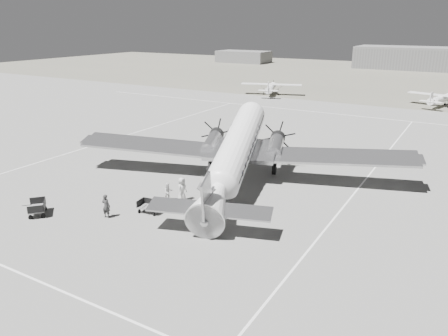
% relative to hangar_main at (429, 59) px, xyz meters
% --- Properties ---
extents(ground, '(260.00, 260.00, 0.00)m').
position_rel_hangar_main_xyz_m(ground, '(-5.00, -120.00, -3.30)').
color(ground, slate).
rests_on(ground, ground).
extents(taxi_line_near, '(60.00, 0.15, 0.01)m').
position_rel_hangar_main_xyz_m(taxi_line_near, '(-5.00, -134.00, -3.29)').
color(taxi_line_near, silver).
rests_on(taxi_line_near, ground).
extents(taxi_line_right, '(0.15, 80.00, 0.01)m').
position_rel_hangar_main_xyz_m(taxi_line_right, '(7.00, -120.00, -3.29)').
color(taxi_line_right, silver).
rests_on(taxi_line_right, ground).
extents(taxi_line_left, '(0.15, 60.00, 0.01)m').
position_rel_hangar_main_xyz_m(taxi_line_left, '(-23.00, -110.00, -3.29)').
color(taxi_line_left, silver).
rests_on(taxi_line_left, ground).
extents(taxi_line_horizon, '(90.00, 0.15, 0.01)m').
position_rel_hangar_main_xyz_m(taxi_line_horizon, '(-5.00, -80.00, -3.29)').
color(taxi_line_horizon, silver).
rests_on(taxi_line_horizon, ground).
extents(grass_infield, '(260.00, 90.00, 0.01)m').
position_rel_hangar_main_xyz_m(grass_infield, '(-5.00, -25.00, -3.30)').
color(grass_infield, '#5C594E').
rests_on(grass_infield, ground).
extents(hangar_main, '(42.00, 14.00, 6.60)m').
position_rel_hangar_main_xyz_m(hangar_main, '(0.00, 0.00, 0.00)').
color(hangar_main, '#5C5C5C').
rests_on(hangar_main, ground).
extents(shed_secondary, '(18.00, 10.00, 4.00)m').
position_rel_hangar_main_xyz_m(shed_secondary, '(-60.00, -5.00, -1.30)').
color(shed_secondary, '#5C5C5C').
rests_on(shed_secondary, ground).
extents(dc3_airliner, '(35.97, 29.82, 5.89)m').
position_rel_hangar_main_xyz_m(dc3_airliner, '(-2.43, -115.54, -0.36)').
color(dc3_airliner, '#A5A5A8').
rests_on(dc3_airliner, ground).
extents(light_plane_left, '(14.31, 12.85, 2.48)m').
position_rel_hangar_main_xyz_m(light_plane_left, '(-20.62, -68.15, -2.06)').
color(light_plane_left, silver).
rests_on(light_plane_left, ground).
extents(light_plane_right, '(13.07, 11.55, 2.32)m').
position_rel_hangar_main_xyz_m(light_plane_right, '(9.20, -65.50, -2.14)').
color(light_plane_right, silver).
rests_on(light_plane_right, ground).
extents(baggage_cart_near, '(1.82, 1.40, 0.95)m').
position_rel_hangar_main_xyz_m(baggage_cart_near, '(-5.27, -123.76, -2.83)').
color(baggage_cart_near, '#5C5C5C').
rests_on(baggage_cart_near, ground).
extents(baggage_cart_far, '(2.30, 2.27, 1.07)m').
position_rel_hangar_main_xyz_m(baggage_cart_far, '(-12.14, -128.23, -2.76)').
color(baggage_cart_far, '#5C5C5C').
rests_on(baggage_cart_far, ground).
extents(ground_crew, '(0.72, 0.53, 1.81)m').
position_rel_hangar_main_xyz_m(ground_crew, '(-7.37, -126.01, -2.40)').
color(ground_crew, '#292929').
rests_on(ground_crew, ground).
extents(ramp_agent, '(0.88, 0.92, 1.50)m').
position_rel_hangar_main_xyz_m(ramp_agent, '(-5.44, -121.18, -2.55)').
color(ramp_agent, silver).
rests_on(ramp_agent, ground).
extents(passenger, '(0.66, 0.97, 1.94)m').
position_rel_hangar_main_xyz_m(passenger, '(-4.50, -120.62, -2.33)').
color(passenger, '#AFAFAD').
rests_on(passenger, ground).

